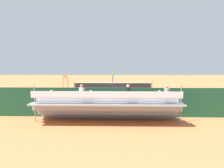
# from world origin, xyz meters

# --- Properties ---
(ground_plane) EXTENTS (60.00, 60.00, 0.00)m
(ground_plane) POSITION_xyz_m (0.00, 0.00, 0.00)
(ground_plane) COLOR #D17542
(court_line_markings) EXTENTS (10.10, 22.20, 0.01)m
(court_line_markings) POSITION_xyz_m (0.00, -0.04, 0.00)
(court_line_markings) COLOR white
(court_line_markings) RESTS_ON ground
(tennis_net) EXTENTS (10.30, 0.10, 1.07)m
(tennis_net) POSITION_xyz_m (0.00, 0.00, 0.50)
(tennis_net) COLOR black
(tennis_net) RESTS_ON ground
(backdrop_wall) EXTENTS (18.00, 0.16, 2.00)m
(backdrop_wall) POSITION_xyz_m (0.00, 14.00, 1.00)
(backdrop_wall) COLOR #194228
(backdrop_wall) RESTS_ON ground
(bleacher_stand) EXTENTS (9.06, 2.40, 2.48)m
(bleacher_stand) POSITION_xyz_m (-0.06, 15.40, 0.97)
(bleacher_stand) COLOR gray
(bleacher_stand) RESTS_ON ground
(umpire_chair) EXTENTS (0.67, 0.67, 2.14)m
(umpire_chair) POSITION_xyz_m (6.20, 0.23, 1.31)
(umpire_chair) COLOR #A88456
(umpire_chair) RESTS_ON ground
(courtside_bench) EXTENTS (1.80, 0.40, 0.93)m
(courtside_bench) POSITION_xyz_m (-3.39, 13.27, 0.56)
(courtside_bench) COLOR #234C2D
(courtside_bench) RESTS_ON ground
(equipment_bag) EXTENTS (0.90, 0.36, 0.36)m
(equipment_bag) POSITION_xyz_m (-1.25, 13.40, 0.18)
(equipment_bag) COLOR #334C8C
(equipment_bag) RESTS_ON ground
(tennis_player) EXTENTS (0.39, 0.54, 1.93)m
(tennis_player) POSITION_xyz_m (0.29, -10.95, 1.02)
(tennis_player) COLOR navy
(tennis_player) RESTS_ON ground
(tennis_racket) EXTENTS (0.37, 0.59, 0.03)m
(tennis_racket) POSITION_xyz_m (1.32, -10.80, 0.01)
(tennis_racket) COLOR black
(tennis_racket) RESTS_ON ground
(tennis_ball_near) EXTENTS (0.07, 0.07, 0.07)m
(tennis_ball_near) POSITION_xyz_m (-0.44, -8.53, 0.03)
(tennis_ball_near) COLOR #CCDB33
(tennis_ball_near) RESTS_ON ground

